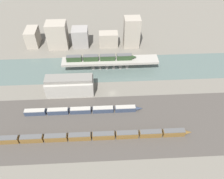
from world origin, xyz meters
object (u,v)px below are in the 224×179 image
at_px(train_on_bridge, 101,58).
at_px(train_yard_near, 94,136).
at_px(warehouse_building, 70,85).
at_px(train_yard_mid, 83,110).

bearing_deg(train_on_bridge, train_yard_near, -94.71).
distance_m(train_on_bridge, warehouse_building, 29.72).
bearing_deg(warehouse_building, train_yard_near, -66.57).
height_order(train_on_bridge, warehouse_building, warehouse_building).
xyz_separation_m(train_on_bridge, warehouse_building, (-19.56, -22.07, -3.72)).
bearing_deg(train_on_bridge, train_yard_mid, -105.87).
bearing_deg(train_yard_mid, train_on_bridge, 74.13).
bearing_deg(train_yard_mid, train_yard_near, -70.00).
distance_m(train_yard_mid, warehouse_building, 19.28).
bearing_deg(warehouse_building, train_yard_mid, -63.16).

